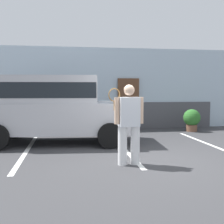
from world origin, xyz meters
name	(u,v)px	position (x,y,z in m)	size (l,w,h in m)	color
ground_plane	(145,161)	(0.00, 0.00, 0.00)	(40.00, 40.00, 0.00)	#38383A
parking_stripe_0	(27,151)	(-2.86, 1.50, 0.00)	(0.12, 4.40, 0.01)	silver
parking_stripe_1	(123,148)	(-0.21, 1.50, 0.00)	(0.12, 4.40, 0.01)	silver
parking_stripe_2	(211,145)	(2.43, 1.50, 0.00)	(0.12, 4.40, 0.01)	silver
house_frontage	(110,91)	(0.01, 5.50, 1.58)	(10.52, 0.40, 3.35)	silver
parked_suv	(54,106)	(-2.16, 2.60, 1.15)	(4.73, 2.45, 2.05)	#B7B7BC
tennis_player_man	(129,123)	(-0.44, -0.22, 0.92)	(0.79, 0.30, 1.76)	white
potted_plant_by_porch	(192,119)	(3.06, 4.17, 0.48)	(0.66, 0.66, 0.87)	brown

